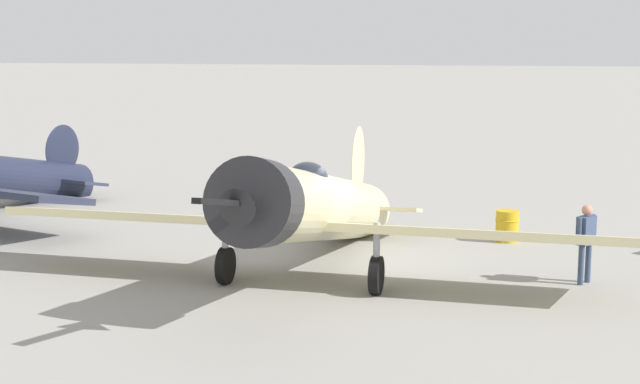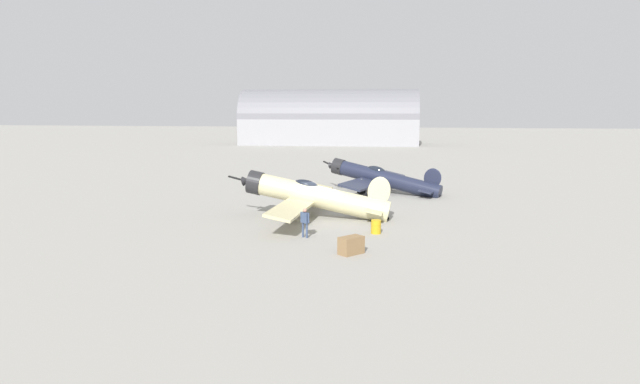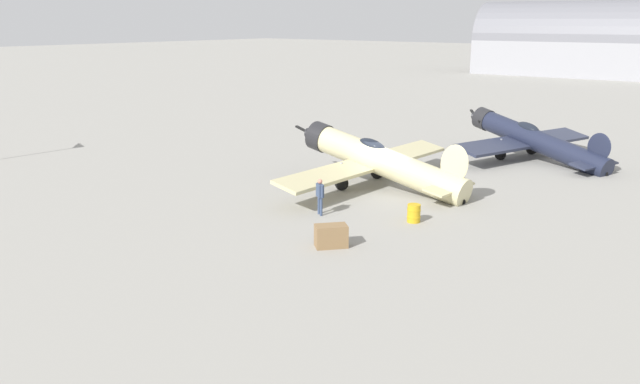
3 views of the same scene
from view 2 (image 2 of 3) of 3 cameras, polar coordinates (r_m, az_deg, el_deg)
The scene contains 7 objects.
ground_plane at distance 37.08m, azimuth 0.00°, elevation -2.75°, with size 400.00×400.00×0.00m, color gray.
airplane_foreground at distance 36.92m, azimuth -0.78°, elevation -0.43°, with size 11.55×13.61×3.38m.
airplane_mid_apron at distance 48.31m, azimuth 6.43°, elevation 1.46°, with size 11.07×11.31×3.25m.
ground_crew_mechanic at distance 31.26m, azimuth -1.60°, elevation -2.95°, with size 0.59×0.44×1.72m.
equipment_crate at distance 27.91m, azimuth 3.28°, elevation -5.60°, with size 1.36×1.43×0.91m.
fuel_drum at distance 32.58m, azimuth 5.90°, elevation -3.65°, with size 0.63×0.63×0.82m.
distant_hangar at distance 117.28m, azimuth 1.01°, elevation 7.26°, with size 38.06×14.72×12.45m.
Camera 2 is at (-6.63, 35.75, 7.29)m, focal length 30.50 mm.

